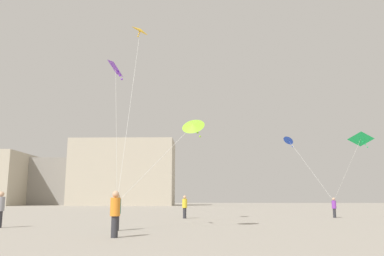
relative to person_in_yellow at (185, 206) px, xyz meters
The scene contains 12 objects.
person_in_yellow is the anchor object (origin of this frame).
person_in_orange 15.33m from the person_in_yellow, 96.81° to the right, with size 0.39×0.39×1.79m.
person_in_teal 12.10m from the person_in_yellow, 102.10° to the right, with size 0.37×0.37×1.72m.
person_in_purple 11.98m from the person_in_yellow, ahead, with size 0.35×0.35×1.58m.
person_in_grey 13.68m from the person_in_yellow, 131.36° to the right, with size 0.41×0.41×1.86m.
kite_violet_delta 13.94m from the person_in_yellow, 103.65° to the right, with size 0.85×1.44×7.11m.
kite_cobalt_diamond 11.33m from the person_in_yellow, 23.39° to the left, with size 3.47×2.95×5.70m.
kite_amber_diamond 13.46m from the person_in_yellow, 111.74° to the right, with size 1.46×6.08×11.59m.
kite_emerald_delta 14.37m from the person_in_yellow, ahead, with size 2.35×2.79×5.06m.
kite_lime_diamond 11.47m from the person_in_yellow, 84.40° to the right, with size 4.28×1.85×4.46m.
building_centre_hall 77.00m from the person_in_yellow, 117.98° to the left, with size 26.34×12.18×11.49m.
building_right_hall 63.71m from the person_in_yellow, 106.56° to the left, with size 23.87×11.12×15.17m.
Camera 1 is at (0.85, -5.39, 1.47)m, focal length 36.40 mm.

